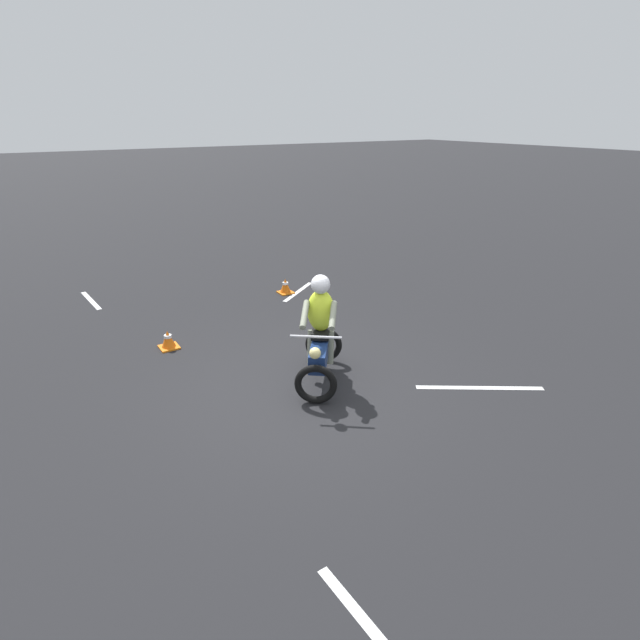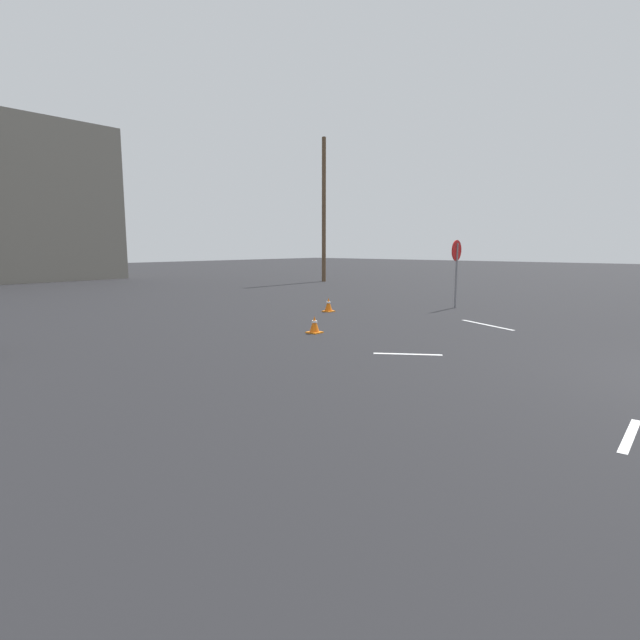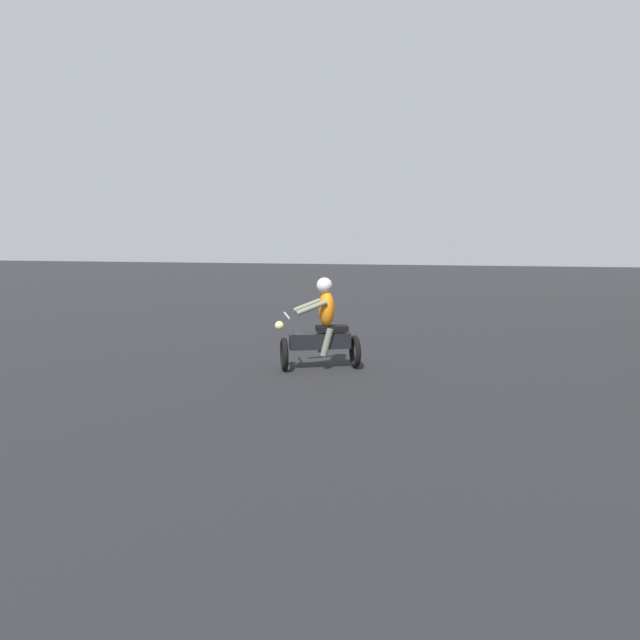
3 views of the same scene
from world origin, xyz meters
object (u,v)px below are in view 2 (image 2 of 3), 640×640
at_px(stop_sign, 456,260).
at_px(traffic_cone_mid_left, 329,305).
at_px(traffic_cone_near_right, 314,325).
at_px(utility_pole_near, 324,211).

xyz_separation_m(stop_sign, traffic_cone_mid_left, (-3.58, 2.67, -1.42)).
relative_size(stop_sign, traffic_cone_near_right, 5.53).
bearing_deg(stop_sign, traffic_cone_near_right, 176.57).
bearing_deg(utility_pole_near, traffic_cone_near_right, -141.16).
distance_m(stop_sign, traffic_cone_near_right, 7.07).
relative_size(stop_sign, traffic_cone_mid_left, 5.13).
bearing_deg(utility_pole_near, traffic_cone_mid_left, -139.81).
relative_size(traffic_cone_mid_left, utility_pole_near, 0.05).
bearing_deg(traffic_cone_near_right, traffic_cone_mid_left, 34.16).
relative_size(traffic_cone_near_right, traffic_cone_mid_left, 0.93).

